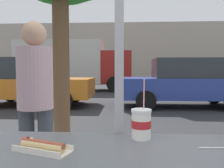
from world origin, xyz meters
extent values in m
plane|color=#2D2D30|center=(0.00, 8.00, 0.00)|extent=(60.00, 60.00, 0.00)
cube|color=#404245|center=(0.00, 0.03, 0.95)|extent=(2.33, 0.02, 0.02)
cube|color=#9E9EA3|center=(0.00, 0.08, 1.60)|extent=(0.05, 0.08, 1.27)
cube|color=#A89E8E|center=(0.00, 23.85, 3.07)|extent=(28.00, 1.20, 6.14)
cylinder|color=white|center=(0.12, -0.06, 1.03)|extent=(0.10, 0.10, 0.14)
cylinder|color=red|center=(0.12, -0.06, 1.04)|extent=(0.10, 0.10, 0.04)
cylinder|color=black|center=(0.12, -0.06, 1.10)|extent=(0.09, 0.09, 0.01)
cylinder|color=white|center=(0.12, -0.06, 1.11)|extent=(0.11, 0.11, 0.01)
cylinder|color=pink|center=(0.13, -0.06, 1.18)|extent=(0.01, 0.03, 0.20)
cube|color=silver|center=(-0.33, -0.27, 0.97)|extent=(0.27, 0.17, 0.01)
cube|color=silver|center=(-0.34, -0.32, 0.98)|extent=(0.24, 0.09, 0.03)
cube|color=silver|center=(-0.31, -0.23, 0.98)|extent=(0.24, 0.09, 0.03)
cylinder|color=#DBB77A|center=(-0.33, -0.27, 0.99)|extent=(0.22, 0.11, 0.04)
cylinder|color=#9E4733|center=(-0.33, -0.27, 1.00)|extent=(0.22, 0.10, 0.03)
cube|color=red|center=(-0.40, -0.25, 1.01)|extent=(0.02, 0.01, 0.01)
cube|color=red|center=(-0.40, -0.25, 1.01)|extent=(0.02, 0.02, 0.01)
cube|color=red|center=(-0.40, -0.25, 1.01)|extent=(0.01, 0.01, 0.01)
cube|color=beige|center=(-0.39, -0.25, 1.01)|extent=(0.01, 0.01, 0.01)
cylinder|color=white|center=(0.47, -0.19, 0.97)|extent=(0.19, 0.02, 0.01)
cube|color=orange|center=(-3.28, 6.91, 0.65)|extent=(4.22, 1.83, 0.66)
cube|color=#282D33|center=(-3.45, 6.91, 1.34)|extent=(2.19, 1.61, 0.73)
cylinder|color=black|center=(-1.97, 7.82, 0.32)|extent=(0.64, 0.18, 0.64)
cylinder|color=black|center=(-1.97, 5.99, 0.32)|extent=(0.64, 0.18, 0.64)
cylinder|color=black|center=(-4.59, 7.82, 0.32)|extent=(0.64, 0.18, 0.64)
cube|color=#283D93|center=(2.03, 6.91, 0.66)|extent=(4.40, 1.78, 0.69)
cube|color=#282D33|center=(2.15, 6.91, 1.34)|extent=(2.29, 1.57, 0.67)
cylinder|color=black|center=(3.39, 7.80, 0.32)|extent=(0.64, 0.18, 0.64)
cylinder|color=black|center=(0.67, 7.80, 0.32)|extent=(0.64, 0.18, 0.64)
cylinder|color=black|center=(0.67, 6.02, 0.32)|extent=(0.64, 0.18, 0.64)
cube|color=beige|center=(-3.95, 12.85, 1.72)|extent=(5.11, 2.20, 2.53)
cube|color=maroon|center=(-0.60, 12.85, 1.40)|extent=(1.90, 2.10, 1.90)
cylinder|color=black|center=(-0.60, 13.90, 0.45)|extent=(0.90, 0.24, 0.90)
cylinder|color=black|center=(-0.60, 11.80, 0.45)|extent=(0.90, 0.24, 0.90)
cylinder|color=black|center=(-4.88, 13.95, 0.45)|extent=(0.90, 0.24, 0.90)
cylinder|color=black|center=(-4.88, 11.75, 0.45)|extent=(0.90, 0.24, 0.90)
cylinder|color=#41464F|center=(-0.88, 0.81, 0.54)|extent=(0.14, 0.14, 0.84)
cylinder|color=#41464F|center=(-0.70, 0.81, 0.54)|extent=(0.14, 0.14, 0.84)
cylinder|color=#BB97A1|center=(-0.79, 0.81, 1.24)|extent=(0.32, 0.32, 0.56)
sphere|color=tan|center=(-0.79, 0.81, 1.64)|extent=(0.22, 0.22, 0.22)
cylinder|color=brown|center=(-0.88, 2.01, 1.34)|extent=(0.23, 0.23, 2.44)
camera|label=1|loc=(0.04, -1.26, 1.33)|focal=37.29mm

